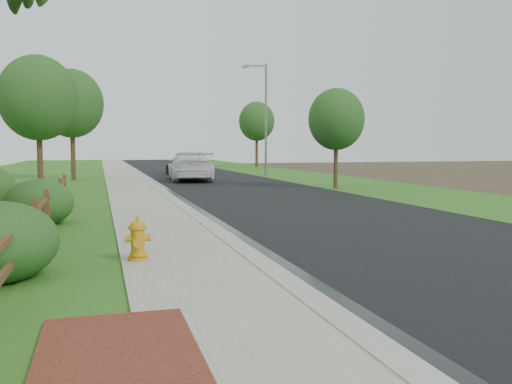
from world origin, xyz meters
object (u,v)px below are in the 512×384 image
object	(u,v)px
ranch_fence	(42,215)
streetlight	(264,113)
dark_car_mid	(184,164)
white_suv	(190,166)
fire_hydrant	(138,240)

from	to	relation	value
ranch_fence	streetlight	size ratio (longest dim) A/B	2.14
dark_car_mid	streetlight	world-z (taller)	streetlight
streetlight	dark_car_mid	bearing A→B (deg)	148.86
streetlight	white_suv	bearing A→B (deg)	-150.44
white_suv	streetlight	size ratio (longest dim) A/B	0.78
fire_hydrant	dark_car_mid	world-z (taller)	dark_car_mid
dark_car_mid	fire_hydrant	bearing A→B (deg)	71.60
ranch_fence	white_suv	distance (m)	21.66
dark_car_mid	ranch_fence	bearing A→B (deg)	66.67
fire_hydrant	white_suv	bearing A→B (deg)	78.53
fire_hydrant	dark_car_mid	xyz separation A→B (m)	(5.41, 30.07, 0.36)
ranch_fence	fire_hydrant	world-z (taller)	ranch_fence
white_suv	streetlight	xyz separation A→B (m)	(5.81, 3.30, 3.57)
ranch_fence	streetlight	bearing A→B (deg)	62.37
white_suv	dark_car_mid	bearing A→B (deg)	-90.94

